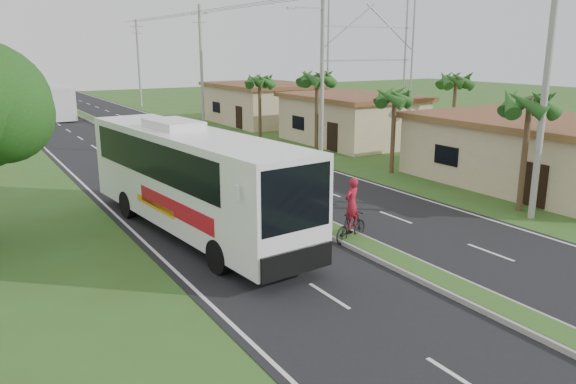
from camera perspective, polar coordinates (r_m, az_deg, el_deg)
ground at (r=18.83m, az=13.00°, el=-7.98°), size 180.00×180.00×0.00m
road_asphalt at (r=35.34m, az=-9.99°, el=2.65°), size 14.00×160.00×0.02m
median_strip at (r=35.32m, az=-10.00°, el=2.80°), size 1.20×160.00×0.18m
lane_edge_left at (r=33.59m, az=-20.69°, el=1.31°), size 0.12×160.00×0.01m
lane_edge_right at (r=38.20m, az=-0.58°, el=3.72°), size 0.12×160.00×0.01m
shop_near at (r=32.54m, az=23.78°, el=3.82°), size 8.60×12.60×3.52m
shop_mid at (r=43.60m, az=6.42°, el=7.43°), size 7.60×10.60×3.67m
shop_far at (r=55.31m, az=-2.51°, el=9.02°), size 8.60×11.60×3.82m
palm_verge_a at (r=26.40m, az=23.35°, el=8.20°), size 2.40×2.40×5.45m
palm_verge_b at (r=32.76m, az=10.80°, el=9.40°), size 2.40×2.40×5.05m
palm_verge_c at (r=37.87m, az=2.98°, el=11.42°), size 2.40×2.40×5.85m
palm_verge_d at (r=45.86m, az=-2.91°, el=11.21°), size 2.40×2.40×5.25m
palm_behind_shop at (r=40.54m, az=16.70°, el=10.77°), size 2.40×2.40×5.65m
utility_pole_a at (r=25.35m, az=24.73°, el=9.98°), size 1.60×0.28×11.00m
utility_pole_b at (r=36.82m, az=3.46°, el=13.10°), size 3.20×0.28×12.00m
utility_pole_c at (r=54.52m, az=-8.80°, el=12.74°), size 1.60×0.28×11.00m
utility_pole_d at (r=73.40m, az=-14.93°, el=12.60°), size 1.60×0.28×10.50m
billboard_lattice at (r=54.53m, az=8.21°, el=13.97°), size 10.18×1.18×12.07m
coach_bus_main at (r=21.91m, az=-9.91°, el=1.84°), size 4.08×13.54×4.31m
coach_bus_far at (r=64.63m, az=-23.07°, el=8.65°), size 3.18×11.65×3.36m
motorcyclist at (r=21.06m, az=6.45°, el=-2.71°), size 1.93×1.08×2.44m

